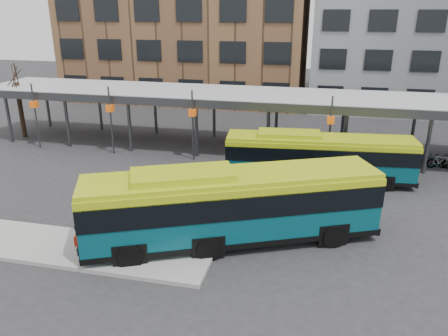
# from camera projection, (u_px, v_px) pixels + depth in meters

# --- Properties ---
(ground) EXTENTS (120.00, 120.00, 0.00)m
(ground) POSITION_uv_depth(u_px,v_px,m) (195.00, 229.00, 20.72)
(ground) COLOR #28282B
(ground) RESTS_ON ground
(boarding_island) EXTENTS (14.00, 3.00, 0.18)m
(boarding_island) POSITION_uv_depth(u_px,v_px,m) (55.00, 246.00, 19.11)
(boarding_island) COLOR gray
(boarding_island) RESTS_ON ground
(canopy) EXTENTS (40.00, 6.53, 4.80)m
(canopy) POSITION_uv_depth(u_px,v_px,m) (245.00, 97.00, 31.15)
(canopy) COLOR #999B9E
(canopy) RESTS_ON ground
(tree) EXTENTS (1.64, 1.64, 5.60)m
(tree) POSITION_uv_depth(u_px,v_px,m) (20.00, 107.00, 34.66)
(tree) COLOR black
(tree) RESTS_ON ground
(building_grey) EXTENTS (24.00, 14.00, 20.00)m
(building_grey) POSITION_uv_depth(u_px,v_px,m) (440.00, 6.00, 43.13)
(building_grey) COLOR slate
(building_grey) RESTS_ON ground
(bus_front) EXTENTS (12.81, 7.75, 3.54)m
(bus_front) POSITION_uv_depth(u_px,v_px,m) (231.00, 204.00, 18.99)
(bus_front) COLOR #074552
(bus_front) RESTS_ON ground
(bus_rear) EXTENTS (11.15, 3.41, 3.02)m
(bus_rear) POSITION_uv_depth(u_px,v_px,m) (318.00, 156.00, 25.96)
(bus_rear) COLOR #074552
(bus_rear) RESTS_ON ground
(pedestrian) EXTENTS (0.40, 0.62, 1.56)m
(pedestrian) POSITION_uv_depth(u_px,v_px,m) (80.00, 243.00, 17.62)
(pedestrian) COLOR black
(pedestrian) RESTS_ON boarding_island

